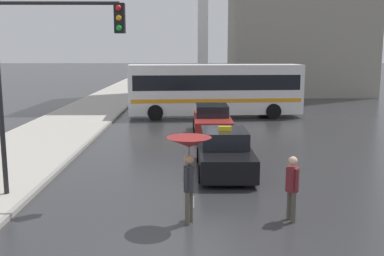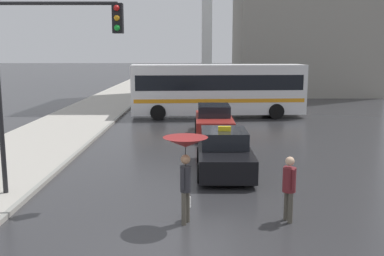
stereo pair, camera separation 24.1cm
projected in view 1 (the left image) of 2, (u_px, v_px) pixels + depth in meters
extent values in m
cube|color=black|center=(225.00, 157.00, 15.78)|extent=(1.80, 4.41, 0.74)
cube|color=black|center=(224.00, 138.00, 15.89)|extent=(1.58, 1.98, 0.57)
cylinder|color=black|center=(254.00, 174.00, 14.48)|extent=(0.20, 0.60, 0.60)
cylinder|color=black|center=(201.00, 174.00, 14.47)|extent=(0.20, 0.60, 0.60)
cylinder|color=black|center=(244.00, 155.00, 17.17)|extent=(0.20, 0.60, 0.60)
cylinder|color=black|center=(199.00, 155.00, 17.16)|extent=(0.20, 0.60, 0.60)
cube|color=yellow|center=(225.00, 129.00, 15.61)|extent=(0.44, 0.16, 0.16)
cube|color=maroon|center=(212.00, 124.00, 22.75)|extent=(1.80, 4.67, 0.80)
cube|color=black|center=(212.00, 110.00, 22.86)|extent=(1.58, 2.10, 0.55)
cylinder|color=black|center=(231.00, 134.00, 21.37)|extent=(0.20, 0.60, 0.60)
cylinder|color=black|center=(196.00, 134.00, 21.36)|extent=(0.20, 0.60, 0.60)
cylinder|color=black|center=(226.00, 124.00, 24.23)|extent=(0.20, 0.60, 0.60)
cylinder|color=black|center=(195.00, 124.00, 24.21)|extent=(0.20, 0.60, 0.60)
cube|color=silver|center=(215.00, 89.00, 28.82)|extent=(11.10, 3.28, 3.10)
cube|color=black|center=(215.00, 81.00, 28.74)|extent=(10.56, 3.26, 0.94)
cube|color=orange|center=(215.00, 99.00, 28.93)|extent=(10.78, 3.28, 0.24)
cylinder|color=black|center=(155.00, 113.00, 27.56)|extent=(0.98, 0.35, 0.96)
cylinder|color=black|center=(155.00, 108.00, 29.92)|extent=(0.98, 0.35, 0.96)
cylinder|color=black|center=(273.00, 111.00, 28.15)|extent=(0.98, 0.35, 0.96)
cylinder|color=black|center=(264.00, 107.00, 30.50)|extent=(0.98, 0.35, 0.96)
cylinder|color=#4C473D|center=(187.00, 209.00, 10.95)|extent=(0.16, 0.16, 0.82)
cylinder|color=#4C473D|center=(191.00, 206.00, 11.15)|extent=(0.16, 0.16, 0.82)
cylinder|color=#28282D|center=(189.00, 179.00, 10.92)|extent=(0.35, 0.35, 0.65)
sphere|color=#997051|center=(189.00, 159.00, 10.84)|extent=(0.24, 0.24, 0.24)
cylinder|color=#28282D|center=(186.00, 179.00, 10.76)|extent=(0.09, 0.09, 0.55)
cylinder|color=#28282D|center=(192.00, 175.00, 11.07)|extent=(0.09, 0.09, 0.55)
cone|color=maroon|center=(189.00, 142.00, 10.77)|extent=(1.09, 1.09, 0.25)
cylinder|color=black|center=(189.00, 156.00, 10.83)|extent=(0.02, 0.02, 0.69)
cube|color=white|center=(191.00, 203.00, 11.29)|extent=(0.16, 0.20, 0.28)
cylinder|color=#4C473D|center=(289.00, 205.00, 11.32)|extent=(0.15, 0.15, 0.77)
cylinder|color=#4C473D|center=(293.00, 208.00, 11.12)|extent=(0.15, 0.15, 0.77)
cylinder|color=maroon|center=(292.00, 179.00, 11.10)|extent=(0.41, 0.41, 0.61)
sphere|color=#DBAD89|center=(293.00, 161.00, 11.02)|extent=(0.23, 0.23, 0.23)
cylinder|color=maroon|center=(288.00, 175.00, 11.29)|extent=(0.09, 0.09, 0.52)
cylinder|color=maroon|center=(297.00, 180.00, 10.90)|extent=(0.09, 0.09, 0.52)
cylinder|color=black|center=(0.00, 99.00, 12.56)|extent=(0.14, 0.14, 5.79)
cylinder|color=black|center=(56.00, 3.00, 12.13)|extent=(3.41, 0.10, 0.10)
cube|color=black|center=(120.00, 18.00, 12.22)|extent=(0.28, 0.28, 0.80)
sphere|color=red|center=(119.00, 8.00, 12.01)|extent=(0.16, 0.16, 0.16)
sphere|color=orange|center=(119.00, 18.00, 12.06)|extent=(0.16, 0.16, 0.16)
sphere|color=green|center=(119.00, 28.00, 12.10)|extent=(0.16, 0.16, 0.16)
cube|color=white|center=(203.00, 16.00, 39.85)|extent=(0.90, 0.90, 14.58)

